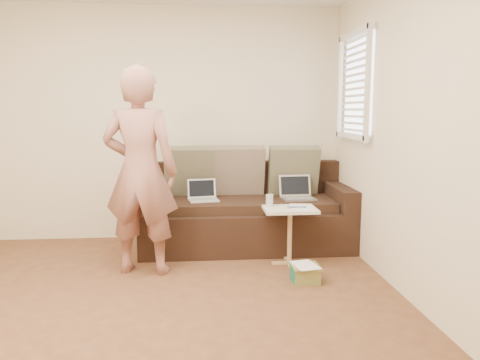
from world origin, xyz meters
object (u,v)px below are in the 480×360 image
at_px(sofa, 246,207).
at_px(side_table, 290,236).
at_px(person, 140,172).
at_px(striped_box, 305,273).
at_px(laptop_silver, 298,199).
at_px(drinking_glass, 270,201).
at_px(laptop_white, 203,201).

xyz_separation_m(sofa, side_table, (0.35, -0.62, -0.15)).
bearing_deg(person, striped_box, 175.33).
xyz_separation_m(laptop_silver, striped_box, (-0.15, -1.03, -0.44)).
relative_size(laptop_silver, striped_box, 1.47).
xyz_separation_m(laptop_silver, side_table, (-0.19, -0.54, -0.25)).
xyz_separation_m(laptop_silver, drinking_glass, (-0.38, -0.47, 0.09)).
xyz_separation_m(sofa, laptop_silver, (0.55, -0.08, 0.10)).
bearing_deg(laptop_silver, laptop_white, 175.53).
bearing_deg(laptop_silver, person, -161.63).
relative_size(sofa, laptop_silver, 6.27).
distance_m(laptop_silver, laptop_white, 1.00).
height_order(sofa, side_table, sofa).
bearing_deg(sofa, laptop_white, -170.69).
distance_m(person, drinking_glass, 1.24).
height_order(person, striped_box, person).
relative_size(laptop_white, drinking_glass, 2.51).
distance_m(laptop_white, side_table, 1.01).
height_order(sofa, laptop_white, sofa).
xyz_separation_m(laptop_silver, person, (-1.56, -0.64, 0.40)).
relative_size(laptop_silver, side_table, 0.64).
bearing_deg(striped_box, sofa, 109.61).
height_order(sofa, person, person).
bearing_deg(drinking_glass, striped_box, -67.74).
distance_m(laptop_white, person, 0.95).
relative_size(person, striped_box, 7.71).
xyz_separation_m(sofa, person, (-1.01, -0.73, 0.49)).
bearing_deg(striped_box, person, 164.70).
bearing_deg(drinking_glass, laptop_white, 142.43).
bearing_deg(drinking_glass, person, -171.77).
relative_size(sofa, side_table, 4.03).
bearing_deg(laptop_silver, striped_box, -102.37).
height_order(laptop_white, side_table, laptop_white).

